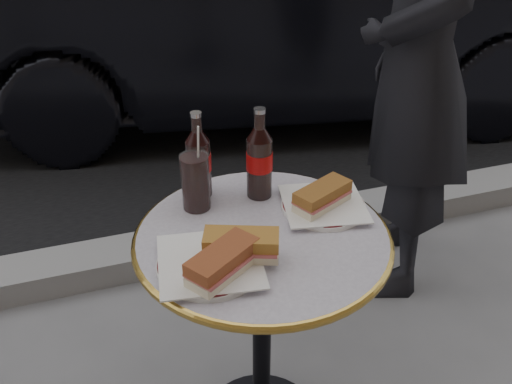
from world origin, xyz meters
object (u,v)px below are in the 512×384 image
object	(u,v)px
cola_bottle_left	(198,155)
cola_bottle_right	(259,153)
plate_right	(323,206)
parked_car	(276,4)
plate_left	(210,264)
bistro_table	(262,343)
cola_glass	(195,182)
pedestrian	(420,62)

from	to	relation	value
cola_bottle_left	cola_bottle_right	xyz separation A→B (m)	(0.15, -0.05, 0.01)
plate_right	parked_car	distance (m)	2.37
cola_bottle_left	parked_car	bearing A→B (deg)	64.96
plate_left	bistro_table	bearing A→B (deg)	28.53
bistro_table	plate_left	bearing A→B (deg)	-151.47
bistro_table	cola_glass	world-z (taller)	cola_glass
plate_left	plate_right	world-z (taller)	plate_left
bistro_table	cola_glass	size ratio (longest dim) A/B	4.87
plate_right	pedestrian	xyz separation A→B (m)	(0.58, 0.51, 0.15)
plate_left	cola_bottle_right	world-z (taller)	cola_bottle_right
plate_right	pedestrian	world-z (taller)	pedestrian
cola_bottle_right	plate_left	bearing A→B (deg)	-128.33
plate_right	parked_car	bearing A→B (deg)	72.87
cola_bottle_left	cola_glass	xyz separation A→B (m)	(-0.02, -0.06, -0.04)
plate_left	pedestrian	xyz separation A→B (m)	(0.91, 0.65, 0.15)
plate_right	cola_bottle_right	size ratio (longest dim) A/B	0.87
plate_right	pedestrian	bearing A→B (deg)	41.52
cola_bottle_right	parked_car	world-z (taller)	parked_car
plate_right	cola_glass	world-z (taller)	cola_glass
cola_bottle_left	cola_glass	world-z (taller)	cola_bottle_left
cola_bottle_right	bistro_table	bearing A→B (deg)	-105.99
pedestrian	plate_right	bearing A→B (deg)	-28.62
cola_glass	parked_car	distance (m)	2.38
cola_glass	cola_bottle_left	bearing A→B (deg)	68.45
bistro_table	pedestrian	bearing A→B (deg)	36.73
plate_right	cola_glass	bearing A→B (deg)	160.87
plate_right	pedestrian	distance (m)	0.78
bistro_table	parked_car	xyz separation A→B (m)	(0.88, 2.32, 0.32)
bistro_table	plate_right	world-z (taller)	plate_right
plate_left	cola_bottle_left	world-z (taller)	cola_bottle_left
plate_left	cola_bottle_left	xyz separation A→B (m)	(0.05, 0.30, 0.11)
pedestrian	cola_glass	bearing A→B (deg)	-45.51
parked_car	pedestrian	distance (m)	1.77
bistro_table	cola_bottle_left	bearing A→B (deg)	113.99
bistro_table	plate_right	distance (m)	0.42
plate_left	cola_glass	world-z (taller)	cola_glass
cola_glass	parked_car	size ratio (longest dim) A/B	0.04
plate_right	pedestrian	size ratio (longest dim) A/B	0.12
plate_left	cola_glass	distance (m)	0.25
parked_car	cola_bottle_left	bearing A→B (deg)	165.54
plate_right	cola_bottle_left	world-z (taller)	cola_bottle_left
bistro_table	plate_left	size ratio (longest dim) A/B	3.09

